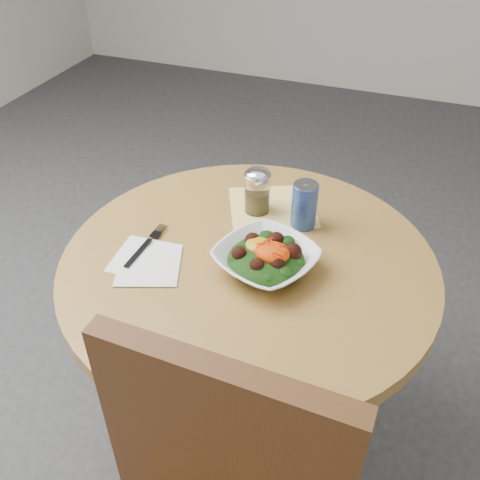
% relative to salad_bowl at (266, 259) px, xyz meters
% --- Properties ---
extents(ground, '(6.00, 6.00, 0.00)m').
position_rel_salad_bowl_xyz_m(ground, '(-0.05, 0.02, -0.78)').
color(ground, '#2F2F32').
rests_on(ground, ground).
extents(table, '(0.90, 0.90, 0.75)m').
position_rel_salad_bowl_xyz_m(table, '(-0.05, 0.02, -0.23)').
color(table, black).
rests_on(table, ground).
extents(cloth_napkin, '(0.29, 0.28, 0.00)m').
position_rel_salad_bowl_xyz_m(cloth_napkin, '(-0.06, 0.25, -0.03)').
color(cloth_napkin, yellow).
rests_on(cloth_napkin, table).
extents(paper_napkins, '(0.19, 0.19, 0.00)m').
position_rel_salad_bowl_xyz_m(paper_napkins, '(-0.27, -0.08, -0.03)').
color(paper_napkins, white).
rests_on(paper_napkins, table).
extents(salad_bowl, '(0.29, 0.29, 0.08)m').
position_rel_salad_bowl_xyz_m(salad_bowl, '(0.00, 0.00, 0.00)').
color(salad_bowl, white).
rests_on(salad_bowl, table).
extents(fork, '(0.02, 0.18, 0.00)m').
position_rel_salad_bowl_xyz_m(fork, '(-0.30, -0.02, -0.02)').
color(fork, black).
rests_on(fork, table).
extents(spice_shaker, '(0.07, 0.07, 0.13)m').
position_rel_salad_bowl_xyz_m(spice_shaker, '(-0.10, 0.22, 0.03)').
color(spice_shaker, silver).
rests_on(spice_shaker, table).
extents(beverage_can, '(0.07, 0.07, 0.13)m').
position_rel_salad_bowl_xyz_m(beverage_can, '(0.03, 0.20, 0.03)').
color(beverage_can, navy).
rests_on(beverage_can, table).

